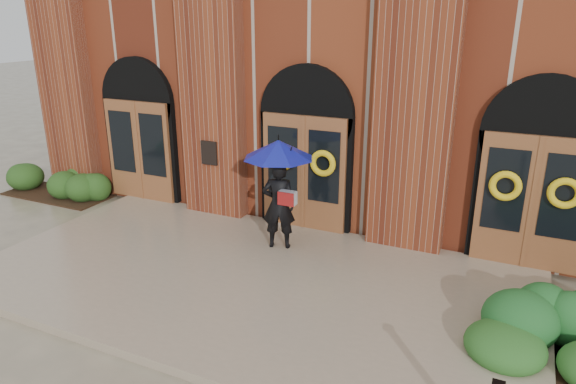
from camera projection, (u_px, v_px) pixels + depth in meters
The scene contains 6 objects.
ground at pixel (243, 287), 9.21m from camera, with size 90.00×90.00×0.00m, color gray.
landing at pixel (247, 280), 9.32m from camera, with size 10.00×5.30×0.15m, color gray.
church_building at pixel (383, 54), 15.60m from camera, with size 16.20×12.53×7.00m.
man_with_umbrella at pixel (279, 174), 9.98m from camera, with size 1.76×1.76×2.22m.
hedge_wall_left at pixel (56, 183), 13.78m from camera, with size 2.69×1.08×0.69m, color #224316.
hedge_front_right at pixel (564, 348), 7.09m from camera, with size 1.52×1.31×0.54m, color #25541E.
Camera 1 is at (4.17, -7.05, 4.62)m, focal length 32.00 mm.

